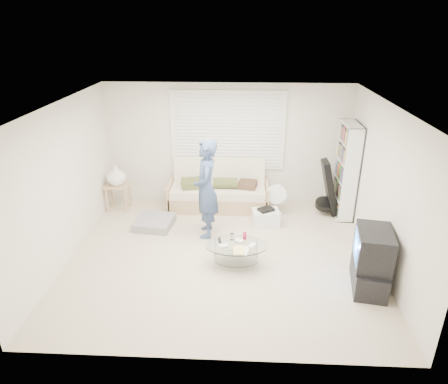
# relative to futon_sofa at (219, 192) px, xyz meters

# --- Properties ---
(ground) EXTENTS (5.00, 5.00, 0.00)m
(ground) POSITION_rel_futon_sofa_xyz_m (0.17, -1.87, -0.33)
(ground) COLOR tan
(ground) RESTS_ON ground
(room_shell) EXTENTS (5.02, 4.52, 2.51)m
(room_shell) POSITION_rel_futon_sofa_xyz_m (0.17, -1.39, 1.30)
(room_shell) COLOR silver
(room_shell) RESTS_ON ground
(window_blinds) EXTENTS (2.32, 0.08, 1.62)m
(window_blinds) POSITION_rel_futon_sofa_xyz_m (0.17, 0.33, 1.22)
(window_blinds) COLOR silver
(window_blinds) RESTS_ON ground
(futon_sofa) EXTENTS (2.05, 0.83, 1.00)m
(futon_sofa) POSITION_rel_futon_sofa_xyz_m (0.00, 0.00, 0.00)
(futon_sofa) COLOR tan
(futon_sofa) RESTS_ON ground
(grey_floor_pillow) EXTENTS (0.75, 0.75, 0.15)m
(grey_floor_pillow) POSITION_rel_futon_sofa_xyz_m (-1.17, -0.93, -0.25)
(grey_floor_pillow) COLOR gray
(grey_floor_pillow) RESTS_ON ground
(side_table) EXTENTS (0.48, 0.39, 0.96)m
(side_table) POSITION_rel_futon_sofa_xyz_m (-2.05, -0.22, 0.38)
(side_table) COLOR tan
(side_table) RESTS_ON ground
(bookshelf) EXTENTS (0.29, 0.79, 1.87)m
(bookshelf) POSITION_rel_futon_sofa_xyz_m (2.49, -0.23, 0.61)
(bookshelf) COLOR white
(bookshelf) RESTS_ON ground
(guitar_case) EXTENTS (0.44, 0.42, 1.11)m
(guitar_case) POSITION_rel_futon_sofa_xyz_m (2.20, -0.24, 0.17)
(guitar_case) COLOR black
(guitar_case) RESTS_ON ground
(floor_fan) EXTENTS (0.39, 0.27, 0.66)m
(floor_fan) POSITION_rel_futon_sofa_xyz_m (1.17, -0.32, 0.06)
(floor_fan) COLOR white
(floor_fan) RESTS_ON ground
(storage_bin) EXTENTS (0.54, 0.41, 0.35)m
(storage_bin) POSITION_rel_futon_sofa_xyz_m (0.95, -0.76, -0.17)
(storage_bin) COLOR white
(storage_bin) RESTS_ON ground
(tv_unit) EXTENTS (0.59, 0.91, 0.93)m
(tv_unit) POSITION_rel_futon_sofa_xyz_m (2.37, -2.62, 0.12)
(tv_unit) COLOR black
(tv_unit) RESTS_ON ground
(coffee_table) EXTENTS (0.99, 0.64, 0.49)m
(coffee_table) POSITION_rel_futon_sofa_xyz_m (0.42, -2.15, -0.03)
(coffee_table) COLOR silver
(coffee_table) RESTS_ON ground
(standing_person) EXTENTS (0.48, 0.69, 1.80)m
(standing_person) POSITION_rel_futon_sofa_xyz_m (-0.14, -1.18, 0.57)
(standing_person) COLOR navy
(standing_person) RESTS_ON ground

